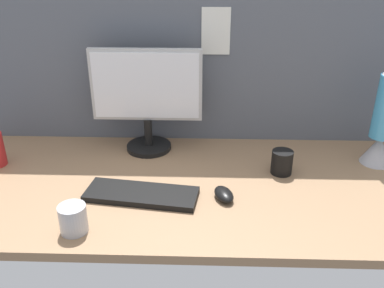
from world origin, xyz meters
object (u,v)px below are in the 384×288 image
at_px(lava_lamp, 383,123).
at_px(mug_steel, 73,219).
at_px(monitor, 147,95).
at_px(mug_black_travel, 282,162).
at_px(keyboard, 142,194).
at_px(mouse, 224,194).

bearing_deg(lava_lamp, mug_steel, -156.18).
relative_size(monitor, mug_black_travel, 4.89).
relative_size(keyboard, mouse, 3.85).
distance_m(monitor, keyboard, 0.43).
relative_size(mug_black_travel, lava_lamp, 0.23).
bearing_deg(mug_black_travel, mug_steel, -151.09).
distance_m(mug_black_travel, lava_lamp, 0.40).
height_order(mouse, lava_lamp, lava_lamp).
bearing_deg(mouse, lava_lamp, 4.50).
xyz_separation_m(keyboard, mouse, (0.27, -0.00, 0.01)).
bearing_deg(mug_steel, monitor, 74.91).
distance_m(mouse, mug_steel, 0.48).
height_order(keyboard, mug_black_travel, mug_black_travel).
bearing_deg(lava_lamp, keyboard, -162.67).
bearing_deg(monitor, mug_steel, -105.09).
height_order(keyboard, mug_steel, mug_steel).
bearing_deg(mouse, monitor, 108.33).
relative_size(keyboard, mug_black_travel, 4.21).
height_order(mug_black_travel, lava_lamp, lava_lamp).
distance_m(monitor, lava_lamp, 0.89).
distance_m(monitor, mug_steel, 0.60).
distance_m(keyboard, mouse, 0.27).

